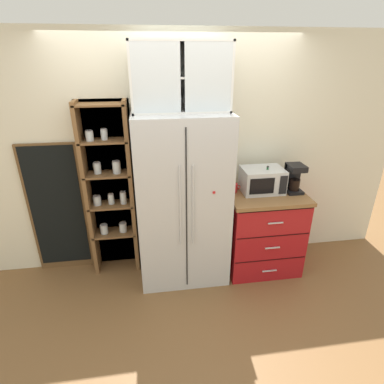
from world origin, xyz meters
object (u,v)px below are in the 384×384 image
Objects in this scene: refrigerator at (183,201)px; microwave at (262,180)px; mug_red at (234,188)px; chalkboard_menu at (58,210)px; bottle_green at (266,181)px; coffee_maker at (294,178)px; mug_charcoal at (266,189)px.

refrigerator reaches higher than microwave.
chalkboard_menu is (-1.91, 0.22, -0.23)m from mug_red.
refrigerator is 1.22× the size of chalkboard_menu.
bottle_green is 0.20× the size of chalkboard_menu.
chalkboard_menu is (-2.25, 0.28, -0.32)m from bottle_green.
chalkboard_menu is at bearing 173.57° from coffee_maker.
refrigerator is 1.22m from coffee_maker.
mug_charcoal is at bearing -179.00° from coffee_maker.
refrigerator is 1.38m from chalkboard_menu.
bottle_green reaches higher than microwave.
microwave is 1.42× the size of coffee_maker.
chalkboard_menu is at bearing 173.02° from bottle_green.
refrigerator is 6.12× the size of bottle_green.
coffee_maker is 2.59m from chalkboard_menu.
refrigerator is 5.87× the size of coffee_maker.
coffee_maker is 1.04× the size of bottle_green.
mug_red reaches higher than mug_charcoal.
bottle_green is at bearing -8.84° from mug_red.
bottle_green is at bearing 1.22° from refrigerator.
bottle_green is 2.29m from chalkboard_menu.
mug_charcoal is 0.09m from bottle_green.
mug_charcoal is at bearing 0.14° from refrigerator.
coffee_maker is at bearing 0.35° from refrigerator.
coffee_maker is (0.34, -0.04, 0.03)m from microwave.
microwave is 0.31m from mug_red.
microwave reaches higher than mug_red.
microwave is 0.10m from mug_charcoal.
chalkboard_menu reaches higher than mug_charcoal.
mug_charcoal is (0.91, 0.00, 0.08)m from refrigerator.
coffee_maker is 2.74× the size of mug_red.
refrigerator is at bearing -179.86° from mug_charcoal.
refrigerator is 15.55× the size of mug_charcoal.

